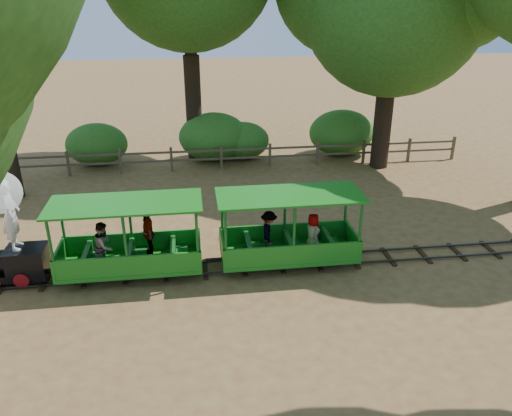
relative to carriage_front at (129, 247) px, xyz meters
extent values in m
plane|color=olive|center=(3.89, -0.01, -0.82)|extent=(90.00, 90.00, 0.00)
cube|color=#3F3D3A|center=(3.89, -0.31, -0.74)|extent=(22.00, 0.05, 0.05)
cube|color=#3F3D3A|center=(3.89, 0.29, -0.74)|extent=(22.00, 0.05, 0.05)
cube|color=#382314|center=(3.89, -0.01, -0.79)|extent=(0.12, 1.00, 0.05)
cube|color=#382314|center=(-1.11, -0.01, -0.79)|extent=(0.12, 1.00, 0.05)
cube|color=#382314|center=(8.89, -0.01, -0.79)|extent=(0.12, 1.00, 0.05)
cube|color=black|center=(-3.11, -0.01, -0.54)|extent=(2.21, 0.70, 0.18)
cube|color=black|center=(-2.45, -0.01, -0.17)|extent=(0.91, 0.70, 0.55)
cube|color=black|center=(-2.45, -0.01, 0.13)|extent=(0.96, 0.76, 0.04)
cylinder|color=maroon|center=(-3.21, 0.35, -0.54)|extent=(0.36, 0.06, 0.36)
cylinder|color=maroon|center=(-2.55, -0.37, -0.54)|extent=(0.36, 0.06, 0.36)
cylinder|color=maroon|center=(-2.55, 0.35, -0.54)|extent=(0.36, 0.06, 0.36)
sphere|color=white|center=(-2.81, 0.14, 1.56)|extent=(1.01, 1.01, 1.01)
imported|color=white|center=(-2.63, 0.04, 1.03)|extent=(0.54, 0.71, 1.77)
cube|color=#1B7D1C|center=(0.03, -0.01, -0.49)|extent=(3.54, 1.35, 0.10)
cube|color=#155F1D|center=(0.03, -0.01, -0.62)|extent=(3.19, 0.52, 0.15)
cube|color=#1B7D1C|center=(0.03, -0.65, -0.18)|extent=(3.54, 0.06, 0.52)
cube|color=#1B7D1C|center=(0.03, 0.63, -0.18)|extent=(3.54, 0.06, 0.52)
cube|color=#1B7D1C|center=(0.03, -0.01, 1.18)|extent=(3.70, 1.51, 0.05)
cylinder|color=#155F1D|center=(-1.66, -0.62, 0.34)|extent=(0.07, 0.07, 1.67)
cylinder|color=#155F1D|center=(-1.66, 0.60, 0.34)|extent=(0.07, 0.07, 1.67)
cylinder|color=#155F1D|center=(1.72, -0.62, 0.34)|extent=(0.07, 0.07, 1.67)
cylinder|color=#155F1D|center=(1.72, 0.60, 0.34)|extent=(0.07, 0.07, 1.67)
cube|color=#155F1D|center=(-1.03, -0.01, -0.23)|extent=(0.13, 1.15, 0.42)
cube|color=#155F1D|center=(0.03, -0.01, -0.23)|extent=(0.13, 1.15, 0.42)
cube|color=#155F1D|center=(1.09, -0.01, -0.23)|extent=(0.13, 1.15, 0.42)
cylinder|color=black|center=(-1.10, -0.36, -0.57)|extent=(0.29, 0.06, 0.29)
cylinder|color=black|center=(-1.10, 0.34, -0.57)|extent=(0.29, 0.06, 0.29)
cylinder|color=black|center=(1.16, -0.36, -0.57)|extent=(0.29, 0.06, 0.29)
cylinder|color=black|center=(1.16, 0.34, -0.57)|extent=(0.29, 0.06, 0.29)
imported|color=gray|center=(-0.54, -0.24, 0.19)|extent=(0.59, 0.70, 1.26)
imported|color=gray|center=(0.48, 0.33, 0.21)|extent=(0.47, 0.81, 1.30)
cube|color=#1B7D1C|center=(4.09, -0.01, -0.49)|extent=(3.54, 1.35, 0.10)
cube|color=#155F1D|center=(4.09, -0.01, -0.62)|extent=(3.19, 0.52, 0.15)
cube|color=#1B7D1C|center=(4.09, -0.65, -0.18)|extent=(3.54, 0.06, 0.52)
cube|color=#1B7D1C|center=(4.09, 0.63, -0.18)|extent=(3.54, 0.06, 0.52)
cube|color=#1B7D1C|center=(4.09, -0.01, 1.18)|extent=(3.70, 1.51, 0.05)
cylinder|color=#155F1D|center=(2.40, -0.62, 0.34)|extent=(0.07, 0.07, 1.67)
cylinder|color=#155F1D|center=(2.40, 0.60, 0.34)|extent=(0.07, 0.07, 1.67)
cylinder|color=#155F1D|center=(5.78, -0.62, 0.34)|extent=(0.07, 0.07, 1.67)
cylinder|color=#155F1D|center=(5.78, 0.60, 0.34)|extent=(0.07, 0.07, 1.67)
cube|color=#155F1D|center=(3.03, -0.01, -0.23)|extent=(0.13, 1.15, 0.42)
cube|color=#155F1D|center=(4.09, -0.01, -0.23)|extent=(0.13, 1.15, 0.42)
cube|color=#155F1D|center=(5.15, -0.01, -0.23)|extent=(0.13, 1.15, 0.42)
cylinder|color=black|center=(2.96, -0.36, -0.57)|extent=(0.29, 0.06, 0.29)
cylinder|color=black|center=(2.96, 0.34, -0.57)|extent=(0.29, 0.06, 0.29)
cylinder|color=black|center=(5.22, -0.36, -0.57)|extent=(0.29, 0.06, 0.29)
cylinder|color=black|center=(5.22, 0.34, -0.57)|extent=(0.29, 0.06, 0.29)
imported|color=gray|center=(3.58, 0.10, 0.13)|extent=(0.52, 0.79, 1.15)
imported|color=gray|center=(4.69, -0.14, 0.12)|extent=(0.43, 0.59, 1.11)
cylinder|color=#2D2116|center=(-4.61, 5.99, 1.31)|extent=(0.70, 0.70, 4.25)
cylinder|color=#2D2116|center=(1.89, 9.49, 1.35)|extent=(0.66, 0.66, 4.35)
cylinder|color=#2D2116|center=(1.89, 9.49, 4.77)|extent=(0.50, 0.50, 2.48)
cylinder|color=#2D2116|center=(9.39, 7.49, 0.87)|extent=(0.72, 0.72, 3.37)
cylinder|color=#2D2116|center=(9.39, 7.49, 3.52)|extent=(0.54, 0.54, 1.93)
sphere|color=#21551A|center=(9.39, 7.49, 5.51)|extent=(6.86, 6.86, 6.86)
cube|color=brown|center=(-5.11, 7.99, -0.32)|extent=(0.10, 0.10, 1.00)
cube|color=brown|center=(-3.11, 7.99, -0.32)|extent=(0.10, 0.10, 1.00)
cube|color=brown|center=(-1.11, 7.99, -0.32)|extent=(0.10, 0.10, 1.00)
cube|color=brown|center=(0.89, 7.99, -0.32)|extent=(0.10, 0.10, 1.00)
cube|color=brown|center=(2.89, 7.99, -0.32)|extent=(0.10, 0.10, 1.00)
cube|color=brown|center=(4.89, 7.99, -0.32)|extent=(0.10, 0.10, 1.00)
cube|color=brown|center=(6.89, 7.99, -0.32)|extent=(0.10, 0.10, 1.00)
cube|color=brown|center=(8.89, 7.99, -0.32)|extent=(0.10, 0.10, 1.00)
cube|color=brown|center=(10.89, 7.99, -0.32)|extent=(0.10, 0.10, 1.00)
cube|color=brown|center=(12.89, 7.99, -0.32)|extent=(0.10, 0.10, 1.00)
cube|color=brown|center=(3.89, 7.99, -0.02)|extent=(18.00, 0.06, 0.08)
cube|color=brown|center=(3.89, 7.99, -0.37)|extent=(18.00, 0.06, 0.08)
ellipsoid|color=#2D6B1E|center=(-2.17, 9.29, 0.05)|extent=(2.52, 1.94, 1.75)
ellipsoid|color=#2D6B1E|center=(2.67, 9.29, 0.20)|extent=(2.94, 2.27, 2.04)
ellipsoid|color=#2D6B1E|center=(3.90, 9.29, -0.02)|extent=(2.31, 1.77, 1.60)
ellipsoid|color=#2D6B1E|center=(8.28, 9.29, 0.17)|extent=(2.87, 2.21, 1.99)
camera|label=1|loc=(1.68, -11.39, 5.89)|focal=35.00mm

